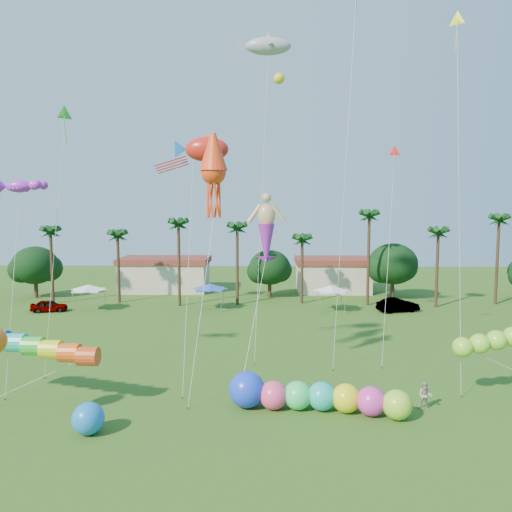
{
  "coord_description": "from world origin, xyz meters",
  "views": [
    {
      "loc": [
        0.72,
        -20.65,
        12.04
      ],
      "look_at": [
        0.0,
        10.0,
        9.0
      ],
      "focal_mm": 35.0,
      "sensor_mm": 36.0,
      "label": 1
    }
  ],
  "objects_px": {
    "spectator_b": "(425,396)",
    "blue_ball": "(88,419)",
    "caterpillar_inflatable": "(311,396)",
    "car_a": "(49,306)",
    "car_b": "(398,305)"
  },
  "relations": [
    {
      "from": "spectator_b",
      "to": "blue_ball",
      "type": "distance_m",
      "value": 19.24
    },
    {
      "from": "caterpillar_inflatable",
      "to": "spectator_b",
      "type": "bearing_deg",
      "value": 12.82
    },
    {
      "from": "car_a",
      "to": "spectator_b",
      "type": "xyz_separation_m",
      "value": [
        34.52,
        -26.95,
        0.16
      ]
    },
    {
      "from": "car_a",
      "to": "car_b",
      "type": "bearing_deg",
      "value": -101.7
    },
    {
      "from": "caterpillar_inflatable",
      "to": "car_b",
      "type": "bearing_deg",
      "value": 75.51
    },
    {
      "from": "blue_ball",
      "to": "spectator_b",
      "type": "bearing_deg",
      "value": 11.11
    },
    {
      "from": "car_b",
      "to": "blue_ball",
      "type": "relative_size",
      "value": 2.8
    },
    {
      "from": "caterpillar_inflatable",
      "to": "blue_ball",
      "type": "distance_m",
      "value": 12.5
    },
    {
      "from": "car_b",
      "to": "car_a",
      "type": "bearing_deg",
      "value": 74.47
    },
    {
      "from": "car_a",
      "to": "blue_ball",
      "type": "relative_size",
      "value": 2.34
    },
    {
      "from": "car_b",
      "to": "caterpillar_inflatable",
      "type": "height_order",
      "value": "caterpillar_inflatable"
    },
    {
      "from": "car_a",
      "to": "car_b",
      "type": "xyz_separation_m",
      "value": [
        40.1,
        0.87,
        0.11
      ]
    },
    {
      "from": "car_b",
      "to": "blue_ball",
      "type": "xyz_separation_m",
      "value": [
        -24.47,
        -31.53,
        0.07
      ]
    },
    {
      "from": "car_a",
      "to": "blue_ball",
      "type": "height_order",
      "value": "blue_ball"
    },
    {
      "from": "spectator_b",
      "to": "blue_ball",
      "type": "relative_size",
      "value": 0.98
    }
  ]
}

